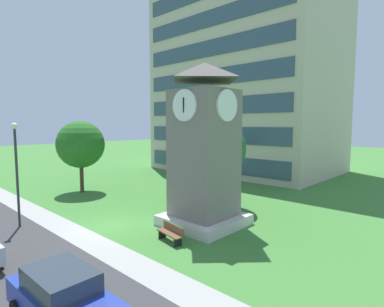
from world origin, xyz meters
name	(u,v)px	position (x,y,z in m)	size (l,w,h in m)	color
ground_plane	(111,226)	(0.00, 0.00, 0.00)	(160.00, 160.00, 0.00)	#3D7A33
kerb_strip	(78,235)	(0.00, -2.04, 0.00)	(120.00, 1.60, 0.01)	#9E9E99
office_building	(247,84)	(-6.82, 24.67, 11.20)	(21.38, 14.94, 22.40)	beige
clock_tower	(204,155)	(3.83, 3.93, 4.21)	(4.24, 4.24, 9.49)	slate
park_bench	(171,233)	(4.35, 0.77, 0.46)	(1.86, 0.78, 0.88)	brown
street_lamp	(16,163)	(-3.80, -3.75, 3.75)	(0.36, 0.36, 6.07)	#333338
tree_by_building	(213,149)	(1.88, 7.13, 4.25)	(4.64, 4.64, 6.58)	#513823
tree_near_tower	(81,145)	(-9.83, 3.20, 4.22)	(4.10, 4.10, 6.28)	#513823
parked_car_blue	(64,299)	(6.87, -5.86, 0.86)	(4.53, 2.02, 1.69)	#23389E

